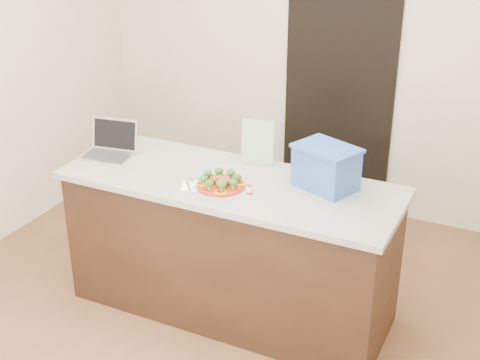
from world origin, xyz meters
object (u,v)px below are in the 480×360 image
at_px(laptop, 110,146).
at_px(chair, 312,196).
at_px(napkin, 193,186).
at_px(island, 231,246).
at_px(blue_box, 326,167).
at_px(plate, 221,185).
at_px(yogurt_bottle, 249,192).

bearing_deg(laptop, chair, 28.45).
distance_m(napkin, laptop, 0.75).
relative_size(island, chair, 2.48).
height_order(laptop, blue_box, blue_box).
height_order(island, plate, plate).
bearing_deg(napkin, chair, 70.00).
bearing_deg(blue_box, laptop, -152.77).
distance_m(island, plate, 0.48).
distance_m(yogurt_bottle, blue_box, 0.47).
relative_size(napkin, chair, 0.16).
distance_m(island, laptop, 1.02).
relative_size(plate, napkin, 2.14).
bearing_deg(napkin, laptop, 165.45).
xyz_separation_m(yogurt_bottle, blue_box, (0.35, 0.30, 0.10)).
bearing_deg(blue_box, plate, -133.16).
bearing_deg(napkin, yogurt_bottle, 3.90).
relative_size(napkin, laptop, 0.38).
xyz_separation_m(plate, laptop, (-0.87, 0.12, 0.05)).
distance_m(napkin, chair, 1.20).
height_order(yogurt_bottle, blue_box, blue_box).
xyz_separation_m(plate, chair, (0.23, 0.98, -0.46)).
distance_m(plate, laptop, 0.88).
distance_m(plate, chair, 1.10).
bearing_deg(yogurt_bottle, plate, 168.81).
relative_size(plate, blue_box, 0.68).
xyz_separation_m(plate, blue_box, (0.55, 0.26, 0.12)).
relative_size(yogurt_bottle, blue_box, 0.17).
bearing_deg(blue_box, yogurt_bottle, -117.35).
bearing_deg(chair, island, -102.99).
relative_size(island, napkin, 15.38).
bearing_deg(blue_box, island, -142.63).
distance_m(napkin, yogurt_bottle, 0.36).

